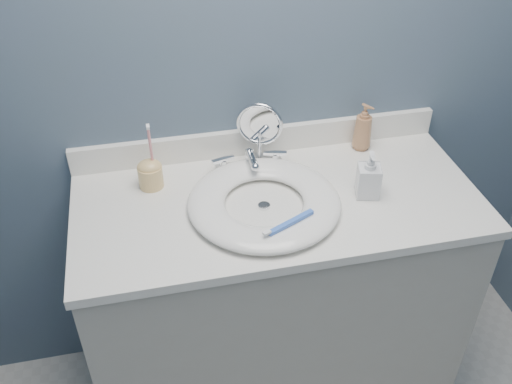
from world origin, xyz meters
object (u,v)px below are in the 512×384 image
object	(u,v)px
soap_bottle_amber	(363,127)
toothbrush_holder	(150,173)
soap_bottle_clear	(369,174)
makeup_mirror	(259,131)

from	to	relation	value
soap_bottle_amber	toothbrush_holder	xyz separation A→B (m)	(-0.71, -0.07, -0.03)
soap_bottle_amber	soap_bottle_clear	size ratio (longest dim) A/B	1.10
makeup_mirror	toothbrush_holder	distance (m)	0.36
makeup_mirror	toothbrush_holder	xyz separation A→B (m)	(-0.35, -0.05, -0.07)
soap_bottle_amber	soap_bottle_clear	bearing A→B (deg)	-137.79
makeup_mirror	soap_bottle_amber	bearing A→B (deg)	22.95
soap_bottle_amber	soap_bottle_clear	xyz separation A→B (m)	(-0.08, -0.25, -0.01)
makeup_mirror	soap_bottle_clear	world-z (taller)	makeup_mirror
soap_bottle_clear	toothbrush_holder	world-z (taller)	toothbrush_holder
makeup_mirror	soap_bottle_clear	size ratio (longest dim) A/B	1.46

